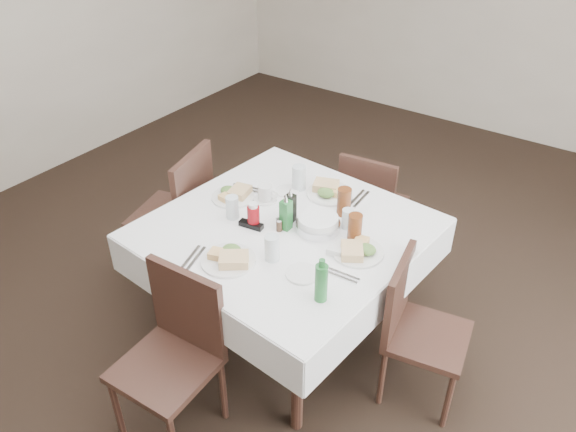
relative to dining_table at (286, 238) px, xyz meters
The scene contains 33 objects.
ground_plane 0.69m from the dining_table, 11.71° to the right, with size 7.00×7.00×0.00m, color black.
room_shell 1.03m from the dining_table, 11.71° to the right, with size 6.04×7.04×2.80m.
dining_table is the anchor object (origin of this frame).
chair_north 0.94m from the dining_table, 87.13° to the left, with size 0.43×0.43×0.82m.
chair_south 0.82m from the dining_table, 94.96° to the right, with size 0.44×0.44×0.89m.
chair_east 0.80m from the dining_table, ahead, with size 0.45×0.45×0.82m.
chair_west 0.87m from the dining_table, behind, with size 0.53×0.53×0.93m.
meal_north 0.42m from the dining_table, 87.62° to the left, with size 0.27×0.27×0.06m.
meal_south 0.42m from the dining_table, 97.08° to the right, with size 0.27×0.27×0.06m.
meal_east 0.44m from the dining_table, ahead, with size 0.26×0.26×0.06m.
meal_west 0.43m from the dining_table, behind, with size 0.25×0.25×0.05m.
side_plate_a 0.36m from the dining_table, 123.85° to the left, with size 0.14×0.14×0.01m.
side_plate_b 0.42m from the dining_table, 43.28° to the right, with size 0.16×0.16×0.01m.
water_n 0.43m from the dining_table, 114.03° to the left, with size 0.08×0.08×0.15m.
water_s 0.32m from the dining_table, 67.90° to the right, with size 0.07×0.07×0.14m.
water_e 0.35m from the dining_table, 33.39° to the left, with size 0.06×0.06×0.11m.
water_w 0.33m from the dining_table, 161.47° to the right, with size 0.07×0.07×0.13m.
iced_tea_a 0.38m from the dining_table, 55.82° to the left, with size 0.08×0.08×0.16m.
iced_tea_b 0.40m from the dining_table, 16.33° to the left, with size 0.07×0.07×0.15m.
bread_basket 0.21m from the dining_table, 26.40° to the left, with size 0.24×0.24×0.08m.
oil_cruet_dark 0.18m from the dining_table, 100.51° to the left, with size 0.05×0.05×0.21m.
oil_cruet_green 0.17m from the dining_table, 48.41° to the right, with size 0.05×0.05×0.22m.
ketchup_bottle 0.22m from the dining_table, 145.92° to the right, with size 0.07×0.07×0.14m.
salt_shaker 0.12m from the dining_table, 145.27° to the left, with size 0.03×0.03×0.07m.
pepper_shaker 0.13m from the dining_table, 95.66° to the right, with size 0.03×0.03×0.07m.
coffee_mug 0.31m from the dining_table, 149.19° to the left, with size 0.15×0.13×0.10m.
sunglasses 0.21m from the dining_table, 142.80° to the right, with size 0.14×0.06×0.03m.
green_bottle 0.62m from the dining_table, 39.17° to the right, with size 0.06×0.06×0.22m.
sugar_caddy 0.36m from the dining_table, 10.14° to the right, with size 0.08×0.06×0.04m.
cutlery_n 0.51m from the dining_table, 67.82° to the left, with size 0.06×0.20×0.01m.
cutlery_s 0.54m from the dining_table, 113.36° to the right, with size 0.10×0.20×0.01m.
cutlery_e 0.50m from the dining_table, 21.75° to the right, with size 0.18×0.05×0.01m.
cutlery_w 0.45m from the dining_table, 156.10° to the left, with size 0.21×0.09×0.01m.
Camera 1 is at (1.32, -1.98, 2.48)m, focal length 35.00 mm.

